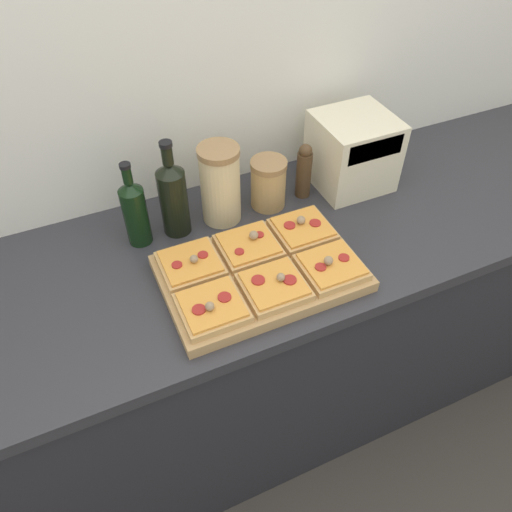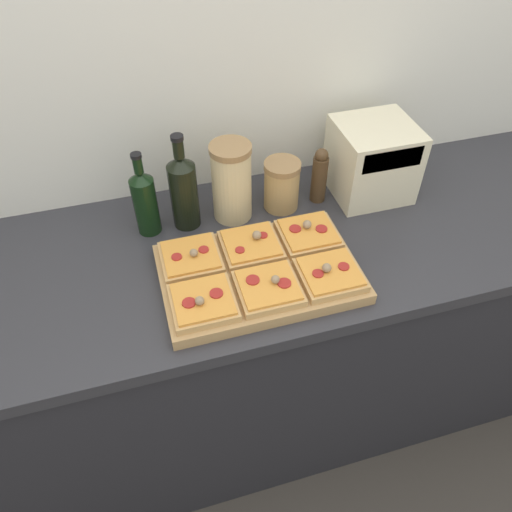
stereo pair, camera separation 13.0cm
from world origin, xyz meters
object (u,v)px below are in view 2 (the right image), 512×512
grain_jar_short (282,185)px  wine_bottle (184,190)px  grain_jar_tall (232,182)px  cutting_board (259,274)px  pepper_mill (319,176)px  toaster_oven (372,160)px  olive_oil_bottle (145,201)px

grain_jar_short → wine_bottle: bearing=180.0°
grain_jar_short → grain_jar_tall: bearing=180.0°
grain_jar_tall → grain_jar_short: (0.15, -0.00, -0.04)m
cutting_board → wine_bottle: (-0.14, 0.27, 0.10)m
grain_jar_tall → cutting_board: bearing=-89.6°
cutting_board → pepper_mill: size_ratio=2.83×
wine_bottle → pepper_mill: bearing=0.0°
pepper_mill → toaster_oven: size_ratio=0.72×
wine_bottle → pepper_mill: size_ratio=1.63×
olive_oil_bottle → toaster_oven: olive_oil_bottle is taller
grain_jar_short → toaster_oven: (0.29, -0.00, 0.04)m
cutting_board → toaster_oven: (0.44, 0.27, 0.10)m
cutting_board → toaster_oven: size_ratio=2.03×
cutting_board → wine_bottle: size_ratio=1.74×
grain_jar_tall → grain_jar_short: 0.16m
cutting_board → pepper_mill: bearing=45.5°
grain_jar_tall → toaster_oven: 0.44m
grain_jar_short → pepper_mill: (0.12, 0.00, 0.01)m
grain_jar_short → cutting_board: bearing=-118.7°
cutting_board → grain_jar_short: size_ratio=3.29×
cutting_board → grain_jar_tall: (-0.00, 0.27, 0.10)m
cutting_board → wine_bottle: bearing=117.2°
wine_bottle → grain_jar_short: (0.29, 0.00, -0.04)m
grain_jar_tall → pepper_mill: (0.27, -0.00, -0.03)m
olive_oil_bottle → grain_jar_tall: bearing=0.0°
cutting_board → grain_jar_tall: 0.29m
wine_bottle → pepper_mill: (0.41, 0.00, -0.03)m
wine_bottle → grain_jar_tall: 0.14m
grain_jar_short → pepper_mill: pepper_mill is taller
pepper_mill → toaster_oven: 0.17m
olive_oil_bottle → pepper_mill: bearing=-0.0°
olive_oil_bottle → grain_jar_tall: (0.25, 0.00, 0.01)m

